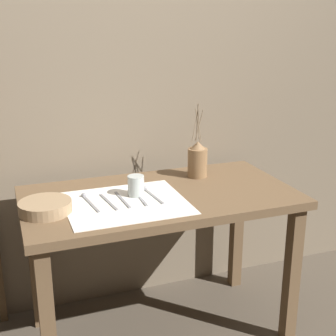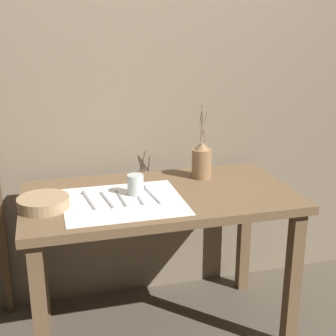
{
  "view_description": "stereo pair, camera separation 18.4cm",
  "coord_description": "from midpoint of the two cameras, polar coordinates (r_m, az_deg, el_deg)",
  "views": [
    {
      "loc": [
        -0.67,
        -1.93,
        1.53
      ],
      "look_at": [
        0.04,
        0.0,
        0.88
      ],
      "focal_mm": 50.0,
      "sensor_mm": 36.0,
      "label": 1
    },
    {
      "loc": [
        -0.49,
        -1.98,
        1.53
      ],
      "look_at": [
        0.04,
        0.0,
        0.88
      ],
      "focal_mm": 50.0,
      "sensor_mm": 36.0,
      "label": 2
    }
  ],
  "objects": [
    {
      "name": "ground_plane",
      "position": [
        2.55,
        -3.12,
        -19.28
      ],
      "size": [
        12.0,
        12.0,
        0.0
      ],
      "primitive_type": "plane",
      "color": "brown"
    },
    {
      "name": "stone_wall_back",
      "position": [
        2.49,
        -6.67,
        9.95
      ],
      "size": [
        7.0,
        0.06,
        2.4
      ],
      "color": "#7A6B56",
      "rests_on": "ground_plane"
    },
    {
      "name": "wooden_table",
      "position": [
        2.22,
        -3.39,
        -5.76
      ],
      "size": [
        1.26,
        0.67,
        0.76
      ],
      "color": "brown",
      "rests_on": "ground_plane"
    },
    {
      "name": "linen_cloth",
      "position": [
        2.08,
        -7.73,
        -4.29
      ],
      "size": [
        0.53,
        0.45,
        0.0
      ],
      "color": "white",
      "rests_on": "wooden_table"
    },
    {
      "name": "pitcher_with_flowers",
      "position": [
        2.38,
        1.42,
        0.93
      ],
      "size": [
        0.1,
        0.1,
        0.38
      ],
      "color": "olive",
      "rests_on": "wooden_table"
    },
    {
      "name": "wooden_bowl",
      "position": [
        2.05,
        -17.27,
        -4.61
      ],
      "size": [
        0.22,
        0.22,
        0.05
      ],
      "color": "#9E7F5B",
      "rests_on": "wooden_table"
    },
    {
      "name": "glass_tumbler_near",
      "position": [
        2.14,
        -6.39,
        -2.19
      ],
      "size": [
        0.08,
        0.08,
        0.09
      ],
      "color": "#B7C1BC",
      "rests_on": "wooden_table"
    },
    {
      "name": "spoon_inner",
      "position": [
        2.14,
        -12.34,
        -3.75
      ],
      "size": [
        0.04,
        0.22,
        0.02
      ],
      "color": "gray",
      "rests_on": "wooden_table"
    },
    {
      "name": "fork_outer",
      "position": [
        2.09,
        -9.78,
        -4.14
      ],
      "size": [
        0.04,
        0.21,
        0.0
      ],
      "color": "gray",
      "rests_on": "wooden_table"
    },
    {
      "name": "fork_inner",
      "position": [
        2.11,
        -8.08,
        -3.88
      ],
      "size": [
        0.02,
        0.21,
        0.0
      ],
      "color": "gray",
      "rests_on": "wooden_table"
    },
    {
      "name": "knife_center",
      "position": [
        2.12,
        -5.92,
        -3.64
      ],
      "size": [
        0.01,
        0.21,
        0.0
      ],
      "color": "gray",
      "rests_on": "wooden_table"
    },
    {
      "name": "spoon_outer",
      "position": [
        2.19,
        -4.85,
        -2.91
      ],
      "size": [
        0.04,
        0.22,
        0.02
      ],
      "color": "gray",
      "rests_on": "wooden_table"
    }
  ]
}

